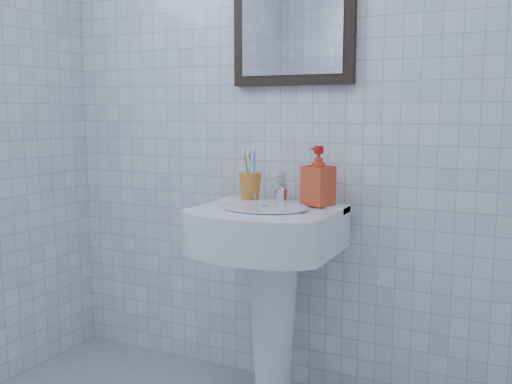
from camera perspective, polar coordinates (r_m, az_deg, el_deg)
The scene contains 6 objects.
wall_back at distance 2.29m, azimuth 4.07°, elevation 10.82°, with size 2.20×0.02×2.50m, color white.
washbasin at distance 2.18m, azimuth 1.46°, elevation -8.00°, with size 0.52×0.38×0.80m.
faucet at distance 2.20m, azimuth 2.52°, elevation 0.24°, with size 0.05×0.11×0.13m.
toothbrush_cup at distance 2.26m, azimuth -0.60°, elevation 0.57°, with size 0.09×0.09×0.11m, color orange, non-canonical shape.
soap_dispenser at distance 2.14m, azimuth 6.25°, elevation 1.59°, with size 0.10×0.10×0.22m, color red.
wall_mirror at distance 2.31m, azimuth 3.71°, elevation 18.28°, with size 0.50×0.04×0.62m.
Camera 1 is at (0.87, -0.92, 1.14)m, focal length 40.00 mm.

